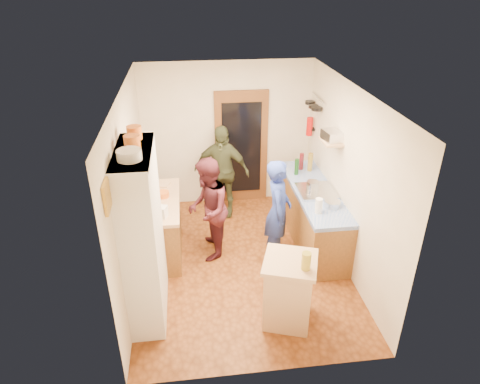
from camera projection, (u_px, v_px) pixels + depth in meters
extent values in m
cube|color=brown|center=(242.00, 262.00, 6.47)|extent=(3.00, 4.00, 0.02)
cube|color=silver|center=(242.00, 90.00, 5.25)|extent=(3.00, 4.00, 0.02)
cube|color=silver|center=(227.00, 135.00, 7.62)|extent=(3.00, 0.02, 2.60)
cube|color=silver|center=(269.00, 279.00, 4.09)|extent=(3.00, 0.02, 2.60)
cube|color=silver|center=(130.00, 192.00, 5.69)|extent=(0.02, 4.00, 2.60)
cube|color=silver|center=(348.00, 179.00, 6.03)|extent=(0.02, 4.00, 2.60)
cube|color=brown|center=(241.00, 148.00, 7.73)|extent=(0.95, 0.06, 2.10)
cube|color=black|center=(242.00, 149.00, 7.70)|extent=(0.70, 0.02, 1.70)
cube|color=white|center=(143.00, 236.00, 5.10)|extent=(0.40, 1.20, 2.20)
cube|color=white|center=(132.00, 152.00, 4.60)|extent=(0.40, 1.14, 0.04)
cylinder|color=white|center=(129.00, 155.00, 4.35)|extent=(0.26, 0.26, 0.11)
cylinder|color=orange|center=(132.00, 142.00, 4.63)|extent=(0.18, 0.18, 0.14)
cylinder|color=orange|center=(134.00, 133.00, 4.87)|extent=(0.17, 0.17, 0.15)
cube|color=#915C26|center=(160.00, 227.00, 6.53)|extent=(0.60, 1.40, 0.85)
cube|color=tan|center=(158.00, 202.00, 6.32)|extent=(0.64, 1.44, 0.05)
cube|color=white|center=(159.00, 212.00, 5.86)|extent=(0.25, 0.21, 0.16)
cylinder|color=white|center=(153.00, 200.00, 6.13)|extent=(0.19, 0.19, 0.17)
cylinder|color=orange|center=(163.00, 194.00, 6.39)|extent=(0.20, 0.20, 0.08)
cube|color=tan|center=(160.00, 184.00, 6.76)|extent=(0.35, 0.30, 0.02)
cube|color=#915C26|center=(312.00, 216.00, 6.84)|extent=(0.60, 2.20, 0.84)
cube|color=blue|center=(314.00, 191.00, 6.63)|extent=(0.62, 2.22, 0.06)
cube|color=silver|center=(316.00, 191.00, 6.52)|extent=(0.55, 0.58, 0.04)
cylinder|color=silver|center=(313.00, 185.00, 6.52)|extent=(0.19, 0.19, 0.12)
cylinder|color=#143F14|center=(297.00, 167.00, 7.03)|extent=(0.08, 0.08, 0.27)
cylinder|color=#591419|center=(301.00, 161.00, 7.21)|extent=(0.07, 0.07, 0.29)
cylinder|color=olive|center=(310.00, 162.00, 7.16)|extent=(0.09, 0.09, 0.31)
cylinder|color=white|center=(319.00, 206.00, 5.94)|extent=(0.13, 0.13, 0.22)
cylinder|color=silver|center=(332.00, 204.00, 6.12)|extent=(0.27, 0.27, 0.09)
cube|color=tan|center=(288.00, 292.00, 5.21)|extent=(0.70, 0.70, 0.86)
cube|color=tan|center=(291.00, 262.00, 5.00)|extent=(0.79, 0.79, 0.05)
cube|color=white|center=(287.00, 259.00, 5.05)|extent=(0.42, 0.38, 0.02)
cylinder|color=#AD9E2D|center=(306.00, 261.00, 4.81)|extent=(0.14, 0.14, 0.22)
cylinder|color=silver|center=(318.00, 98.00, 7.01)|extent=(0.02, 0.65, 0.02)
cylinder|color=black|center=(317.00, 109.00, 6.91)|extent=(0.18, 0.18, 0.05)
cylinder|color=black|center=(313.00, 106.00, 7.10)|extent=(0.16, 0.16, 0.05)
cylinder|color=black|center=(310.00, 102.00, 7.27)|extent=(0.17, 0.17, 0.05)
cube|color=tan|center=(331.00, 141.00, 6.22)|extent=(0.26, 0.42, 0.03)
cube|color=silver|center=(332.00, 136.00, 6.18)|extent=(0.27, 0.33, 0.15)
cube|color=black|center=(313.00, 129.00, 7.45)|extent=(0.06, 0.10, 0.04)
cylinder|color=red|center=(310.00, 126.00, 7.42)|extent=(0.11, 0.11, 0.32)
cube|color=gold|center=(107.00, 197.00, 3.98)|extent=(0.03, 0.25, 0.30)
imported|color=#253896|center=(280.00, 212.00, 6.22)|extent=(0.50, 0.65, 1.59)
imported|color=#441921|center=(210.00, 208.00, 6.31)|extent=(0.67, 0.82, 1.58)
imported|color=#393F27|center=(222.00, 171.00, 7.38)|extent=(1.05, 0.69, 1.65)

